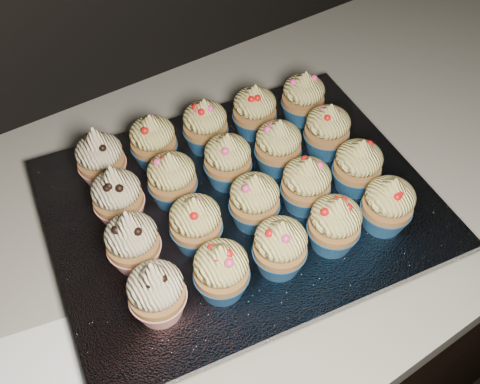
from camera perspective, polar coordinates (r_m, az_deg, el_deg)
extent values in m
cube|color=black|center=(1.17, 2.76, -13.64)|extent=(2.40, 0.60, 0.86)
cube|color=beige|center=(0.80, 3.94, 1.30)|extent=(2.44, 0.64, 0.04)
cube|color=black|center=(0.72, 0.00, -2.04)|extent=(0.49, 0.41, 0.02)
cube|color=silver|center=(0.70, 0.00, -1.17)|extent=(0.54, 0.45, 0.01)
cone|color=red|center=(0.60, -8.61, -11.65)|extent=(0.06, 0.06, 0.03)
ellipsoid|color=beige|center=(0.57, -9.05, -9.78)|extent=(0.06, 0.06, 0.04)
cone|color=beige|center=(0.55, -9.40, -8.26)|extent=(0.03, 0.03, 0.03)
cone|color=navy|center=(0.61, -1.95, -9.52)|extent=(0.06, 0.06, 0.03)
ellipsoid|color=#E4D173|center=(0.58, -2.05, -7.56)|extent=(0.06, 0.06, 0.04)
cone|color=#E4D173|center=(0.56, -2.11, -6.27)|extent=(0.03, 0.03, 0.02)
cone|color=navy|center=(0.63, 4.17, -7.03)|extent=(0.06, 0.06, 0.03)
ellipsoid|color=#E4D173|center=(0.60, 4.37, -5.00)|extent=(0.06, 0.06, 0.04)
cone|color=#E4D173|center=(0.58, 4.51, -3.67)|extent=(0.03, 0.03, 0.02)
cone|color=navy|center=(0.65, 9.78, -4.61)|extent=(0.06, 0.06, 0.03)
ellipsoid|color=#E4D173|center=(0.62, 10.23, -2.54)|extent=(0.06, 0.06, 0.04)
cone|color=#E4D173|center=(0.61, 10.52, -1.20)|extent=(0.03, 0.03, 0.02)
cone|color=navy|center=(0.69, 15.10, -2.50)|extent=(0.06, 0.06, 0.03)
ellipsoid|color=#E4D173|center=(0.66, 15.75, -0.45)|extent=(0.06, 0.06, 0.04)
cone|color=#E4D173|center=(0.64, 16.18, 0.89)|extent=(0.03, 0.03, 0.02)
cone|color=red|center=(0.64, -11.06, -6.46)|extent=(0.06, 0.06, 0.03)
ellipsoid|color=beige|center=(0.61, -11.57, -4.45)|extent=(0.06, 0.06, 0.04)
cone|color=beige|center=(0.59, -11.99, -2.83)|extent=(0.03, 0.03, 0.03)
cone|color=navy|center=(0.65, -4.61, -4.57)|extent=(0.06, 0.06, 0.03)
ellipsoid|color=#E4D173|center=(0.62, -4.83, -2.48)|extent=(0.06, 0.06, 0.04)
cone|color=#E4D173|center=(0.60, -4.97, -1.12)|extent=(0.03, 0.03, 0.02)
cone|color=navy|center=(0.67, 1.51, -2.20)|extent=(0.06, 0.06, 0.03)
ellipsoid|color=#E4D173|center=(0.64, 1.57, -0.07)|extent=(0.06, 0.06, 0.04)
cone|color=#E4D173|center=(0.62, 1.62, 1.32)|extent=(0.03, 0.03, 0.02)
cone|color=navy|center=(0.69, 6.87, -0.44)|extent=(0.06, 0.06, 0.03)
ellipsoid|color=#E4D173|center=(0.66, 7.17, 1.69)|extent=(0.06, 0.06, 0.04)
cone|color=#E4D173|center=(0.64, 7.36, 3.08)|extent=(0.03, 0.03, 0.02)
cone|color=navy|center=(0.72, 12.12, 1.46)|extent=(0.06, 0.06, 0.03)
ellipsoid|color=#E4D173|center=(0.69, 12.62, 3.57)|extent=(0.06, 0.06, 0.04)
cone|color=#E4D173|center=(0.68, 12.95, 4.93)|extent=(0.03, 0.03, 0.02)
cone|color=red|center=(0.69, -12.57, -1.80)|extent=(0.06, 0.06, 0.03)
ellipsoid|color=beige|center=(0.66, -13.11, 0.28)|extent=(0.06, 0.06, 0.04)
cone|color=beige|center=(0.64, -13.54, 1.94)|extent=(0.03, 0.03, 0.03)
cone|color=navy|center=(0.69, -7.07, 0.10)|extent=(0.06, 0.06, 0.03)
ellipsoid|color=#E4D173|center=(0.67, -7.37, 2.24)|extent=(0.06, 0.06, 0.04)
cone|color=#E4D173|center=(0.65, -7.57, 3.62)|extent=(0.03, 0.03, 0.02)
cone|color=navy|center=(0.71, -1.28, 2.12)|extent=(0.06, 0.06, 0.03)
ellipsoid|color=#E4D173|center=(0.68, -1.34, 4.29)|extent=(0.06, 0.06, 0.04)
cone|color=#E4D173|center=(0.67, -1.37, 5.69)|extent=(0.03, 0.03, 0.02)
cone|color=navy|center=(0.73, 3.98, 3.61)|extent=(0.06, 0.06, 0.03)
ellipsoid|color=#E4D173|center=(0.70, 4.15, 5.77)|extent=(0.06, 0.06, 0.04)
cone|color=#E4D173|center=(0.69, 4.25, 7.16)|extent=(0.03, 0.03, 0.02)
cone|color=navy|center=(0.76, 9.06, 5.24)|extent=(0.06, 0.06, 0.03)
ellipsoid|color=#E4D173|center=(0.73, 9.42, 7.37)|extent=(0.06, 0.06, 0.04)
cone|color=#E4D173|center=(0.72, 9.65, 8.73)|extent=(0.03, 0.03, 0.02)
cone|color=red|center=(0.73, -14.28, 2.15)|extent=(0.06, 0.06, 0.03)
ellipsoid|color=beige|center=(0.71, -14.85, 4.24)|extent=(0.06, 0.06, 0.04)
cone|color=beige|center=(0.69, -15.31, 5.88)|extent=(0.03, 0.03, 0.03)
cone|color=navy|center=(0.74, -9.02, 4.09)|extent=(0.06, 0.06, 0.03)
ellipsoid|color=#E4D173|center=(0.72, -9.38, 6.23)|extent=(0.06, 0.06, 0.04)
cone|color=#E4D173|center=(0.70, -9.61, 7.60)|extent=(0.03, 0.03, 0.02)
cone|color=navy|center=(0.76, -3.63, 5.81)|extent=(0.06, 0.06, 0.03)
ellipsoid|color=#E4D173|center=(0.73, -3.78, 7.96)|extent=(0.06, 0.06, 0.04)
cone|color=#E4D173|center=(0.72, -3.87, 9.34)|extent=(0.03, 0.03, 0.02)
cone|color=navy|center=(0.78, 1.53, 7.34)|extent=(0.06, 0.06, 0.03)
ellipsoid|color=#E4D173|center=(0.76, 1.59, 9.49)|extent=(0.06, 0.06, 0.04)
cone|color=#E4D173|center=(0.74, 1.63, 10.86)|extent=(0.03, 0.03, 0.02)
cone|color=navy|center=(0.81, 6.60, 8.68)|extent=(0.06, 0.06, 0.03)
ellipsoid|color=#E4D173|center=(0.78, 6.85, 10.79)|extent=(0.06, 0.06, 0.04)
cone|color=#E4D173|center=(0.77, 7.01, 12.13)|extent=(0.03, 0.03, 0.02)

